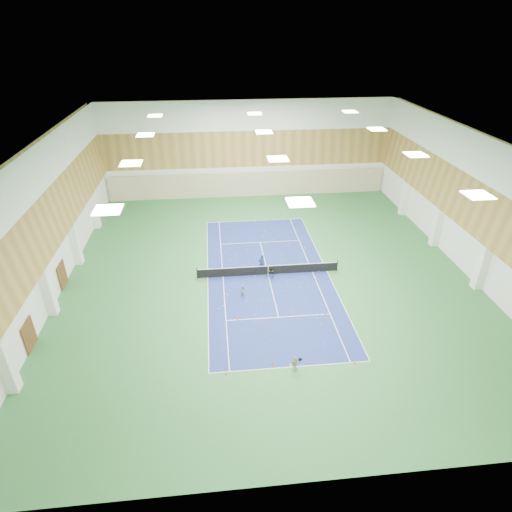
{
  "coord_description": "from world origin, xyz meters",
  "views": [
    {
      "loc": [
        -4.55,
        -32.89,
        20.53
      ],
      "look_at": [
        -1.11,
        0.0,
        2.0
      ],
      "focal_mm": 30.0,
      "sensor_mm": 36.0,
      "label": 1
    }
  ],
  "objects_px": {
    "coach": "(262,263)",
    "child_apron": "(295,363)",
    "child_court": "(243,291)",
    "ball_cart": "(271,274)",
    "tennis_net": "(268,269)"
  },
  "relations": [
    {
      "from": "coach",
      "to": "child_apron",
      "type": "height_order",
      "value": "coach"
    },
    {
      "from": "child_court",
      "to": "ball_cart",
      "type": "bearing_deg",
      "value": 13.93
    },
    {
      "from": "child_apron",
      "to": "ball_cart",
      "type": "height_order",
      "value": "child_apron"
    },
    {
      "from": "child_court",
      "to": "ball_cart",
      "type": "height_order",
      "value": "child_court"
    },
    {
      "from": "tennis_net",
      "to": "child_court",
      "type": "relative_size",
      "value": 12.45
    },
    {
      "from": "tennis_net",
      "to": "child_apron",
      "type": "relative_size",
      "value": 11.15
    },
    {
      "from": "ball_cart",
      "to": "coach",
      "type": "bearing_deg",
      "value": 133.7
    },
    {
      "from": "coach",
      "to": "child_court",
      "type": "xyz_separation_m",
      "value": [
        -1.99,
        -3.82,
        -0.37
      ]
    },
    {
      "from": "child_court",
      "to": "ball_cart",
      "type": "distance_m",
      "value": 3.76
    },
    {
      "from": "child_court",
      "to": "child_apron",
      "type": "relative_size",
      "value": 0.9
    },
    {
      "from": "ball_cart",
      "to": "child_apron",
      "type": "bearing_deg",
      "value": -76.48
    },
    {
      "from": "coach",
      "to": "ball_cart",
      "type": "bearing_deg",
      "value": 102.85
    },
    {
      "from": "child_court",
      "to": "ball_cart",
      "type": "xyz_separation_m",
      "value": [
        2.69,
        2.62,
        -0.1
      ]
    },
    {
      "from": "child_court",
      "to": "ball_cart",
      "type": "relative_size",
      "value": 1.23
    },
    {
      "from": "coach",
      "to": "ball_cart",
      "type": "xyz_separation_m",
      "value": [
        0.7,
        -1.2,
        -0.47
      ]
    }
  ]
}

